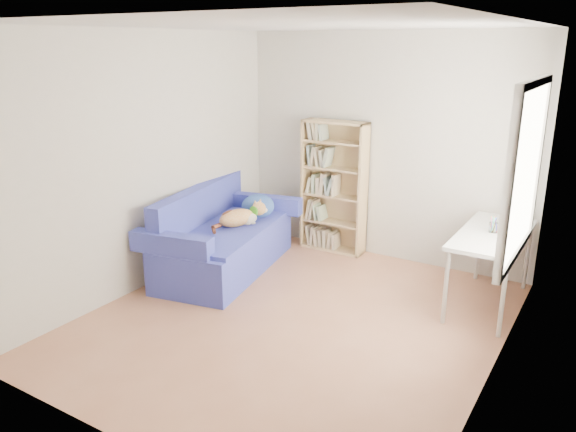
# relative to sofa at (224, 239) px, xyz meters

# --- Properties ---
(ground) EXTENTS (4.00, 4.00, 0.00)m
(ground) POSITION_rel_sofa_xyz_m (1.33, -0.67, -0.35)
(ground) COLOR #996045
(ground) RESTS_ON ground
(room_shell) EXTENTS (3.54, 4.04, 2.62)m
(room_shell) POSITION_rel_sofa_xyz_m (1.43, -0.64, 1.28)
(room_shell) COLOR silver
(room_shell) RESTS_ON ground
(sofa) EXTENTS (1.22, 2.02, 0.92)m
(sofa) POSITION_rel_sofa_xyz_m (0.00, 0.00, 0.00)
(sofa) COLOR navy
(sofa) RESTS_ON ground
(bookshelf) EXTENTS (0.80, 0.25, 1.59)m
(bookshelf) POSITION_rel_sofa_xyz_m (0.77, 1.19, 0.39)
(bookshelf) COLOR tan
(bookshelf) RESTS_ON ground
(desk) EXTENTS (0.59, 1.29, 0.75)m
(desk) POSITION_rel_sofa_xyz_m (2.76, 0.60, 0.33)
(desk) COLOR silver
(desk) RESTS_ON ground
(pen_cup) EXTENTS (0.08, 0.08, 0.16)m
(pen_cup) POSITION_rel_sofa_xyz_m (2.76, 0.60, 0.46)
(pen_cup) COLOR white
(pen_cup) RESTS_ON desk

